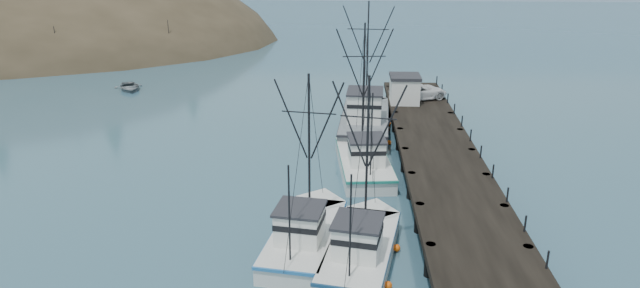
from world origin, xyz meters
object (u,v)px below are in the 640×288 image
at_px(pier, 438,152).
at_px(work_vessel, 365,119).
at_px(pier_shed, 405,89).
at_px(trawler_far, 363,160).
at_px(pickup_truck, 419,91).
at_px(motorboat, 130,90).
at_px(trawler_near, 362,247).
at_px(trawler_mid, 306,233).

bearing_deg(pier, work_vessel, 118.78).
bearing_deg(pier_shed, trawler_far, -108.39).
distance_m(pier_shed, pickup_truck, 2.15).
relative_size(work_vessel, motorboat, 3.08).
height_order(pickup_truck, motorboat, pickup_truck).
bearing_deg(trawler_near, trawler_far, 88.31).
bearing_deg(trawler_mid, trawler_far, 73.19).
height_order(pier, pier_shed, pier_shed).
bearing_deg(pickup_truck, trawler_near, 142.60).
height_order(trawler_near, trawler_far, trawler_far).
bearing_deg(work_vessel, pickup_truck, 40.66).
relative_size(trawler_far, motorboat, 2.46).
bearing_deg(pier, motorboat, 144.00).
xyz_separation_m(trawler_near, work_vessel, (0.80, 23.42, 0.41)).
height_order(pier, pickup_truck, pickup_truck).
relative_size(work_vessel, pier_shed, 4.65).
height_order(trawler_near, trawler_mid, trawler_near).
height_order(trawler_near, pickup_truck, trawler_near).
bearing_deg(pier, pickup_truck, 89.64).
xyz_separation_m(work_vessel, pier_shed, (3.98, 3.46, 2.19)).
relative_size(pier, pier_shed, 13.75).
height_order(pier_shed, pickup_truck, pier_shed).
bearing_deg(pier, pier_shed, 96.37).
relative_size(pier, motorboat, 9.10).
relative_size(trawler_mid, trawler_far, 0.91).
bearing_deg(pier, trawler_near, -115.00).
relative_size(trawler_mid, pier_shed, 3.40).
xyz_separation_m(pier, trawler_mid, (-9.59, -12.03, -0.87)).
distance_m(work_vessel, motorboat, 32.20).
distance_m(trawler_far, work_vessel, 9.69).
height_order(trawler_near, work_vessel, work_vessel).
distance_m(pier, trawler_near, 14.87).
distance_m(trawler_near, pickup_truck, 28.98).
height_order(pier, trawler_far, trawler_far).
xyz_separation_m(trawler_mid, work_vessel, (4.11, 22.00, 0.41)).
xyz_separation_m(trawler_near, pier_shed, (4.77, 26.88, 2.60)).
bearing_deg(motorboat, trawler_mid, -82.18).
bearing_deg(trawler_far, motorboat, 139.07).
relative_size(trawler_far, work_vessel, 0.80).
distance_m(pier, pickup_truck, 14.80).
bearing_deg(trawler_near, work_vessel, 88.05).
bearing_deg(trawler_far, pier_shed, 71.61).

